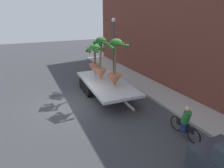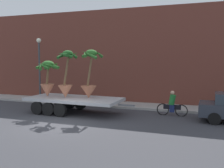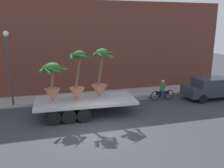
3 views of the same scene
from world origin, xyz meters
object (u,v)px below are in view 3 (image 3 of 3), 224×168
cyclist (163,91)px  street_lamp (8,59)px  flatbed_trailer (82,103)px  potted_palm_rear (100,78)px  potted_palm_front (53,82)px  parked_car (213,88)px  potted_palm_middle (78,80)px

cyclist → street_lamp: 10.72m
cyclist → flatbed_trailer: bearing=-167.3°
potted_palm_rear → street_lamp: size_ratio=0.62×
potted_palm_front → parked_car: bearing=3.9°
potted_palm_middle → potted_palm_front: (-1.42, 0.12, -0.08)m
potted_palm_rear → potted_palm_middle: size_ratio=1.01×
potted_palm_middle → cyclist: size_ratio=1.60×
cyclist → street_lamp: (-10.32, 1.32, 2.56)m
flatbed_trailer → street_lamp: (-4.22, 2.69, 2.45)m
potted_palm_front → street_lamp: bearing=133.2°
parked_car → street_lamp: 14.44m
flatbed_trailer → potted_palm_middle: potted_palm_middle is taller
flatbed_trailer → potted_palm_front: (-1.61, -0.07, 1.39)m
flatbed_trailer → street_lamp: street_lamp is taller
potted_palm_rear → potted_palm_middle: potted_palm_rear is taller
flatbed_trailer → parked_car: 9.91m
potted_palm_rear → potted_palm_middle: bearing=-164.7°
potted_palm_front → parked_car: 11.61m
flatbed_trailer → cyclist: bearing=12.7°
flatbed_trailer → potted_palm_rear: (1.22, 0.20, 1.43)m
cyclist → street_lamp: bearing=172.7°
potted_palm_front → cyclist: 8.00m
cyclist → potted_palm_middle: bearing=-166.1°
potted_palm_middle → parked_car: size_ratio=0.64×
cyclist → potted_palm_rear: bearing=-166.5°
cyclist → parked_car: size_ratio=0.40×
potted_palm_front → street_lamp: street_lamp is taller
flatbed_trailer → parked_car: size_ratio=1.52×
flatbed_trailer → street_lamp: bearing=147.4°
cyclist → parked_car: 3.84m
potted_palm_rear → cyclist: (4.88, 1.18, -1.54)m
potted_palm_rear → potted_palm_front: size_ratio=1.30×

